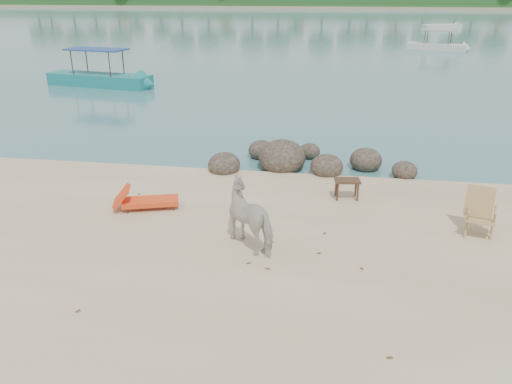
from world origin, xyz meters
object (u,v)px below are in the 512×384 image
(deck_chair, at_px, (482,215))
(lounge_chair, at_px, (150,199))
(boat_near, at_px, (97,55))
(boulders, at_px, (298,161))
(cow, at_px, (253,216))
(side_table, at_px, (347,190))

(deck_chair, bearing_deg, lounge_chair, -166.28)
(deck_chair, distance_m, boat_near, 23.50)
(boulders, bearing_deg, deck_chair, -42.99)
(deck_chair, xyz_separation_m, boat_near, (-16.72, 16.46, 1.16))
(boulders, distance_m, boat_near, 17.52)
(boulders, distance_m, deck_chair, 6.02)
(boulders, relative_size, deck_chair, 5.99)
(cow, height_order, lounge_chair, cow)
(cow, xyz_separation_m, deck_chair, (4.96, 1.19, -0.17))
(boulders, height_order, deck_chair, deck_chair)
(boat_near, bearing_deg, lounge_chair, -51.02)
(lounge_chair, relative_size, boat_near, 0.25)
(cow, distance_m, boat_near, 21.24)
(side_table, height_order, lounge_chair, side_table)
(cow, xyz_separation_m, boat_near, (-11.76, 17.65, 0.99))
(boulders, height_order, boat_near, boat_near)
(boat_near, bearing_deg, cow, -46.17)
(cow, height_order, boat_near, boat_near)
(side_table, bearing_deg, deck_chair, -38.25)
(side_table, height_order, deck_chair, deck_chair)
(side_table, bearing_deg, boat_near, 124.86)
(side_table, distance_m, deck_chair, 3.39)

